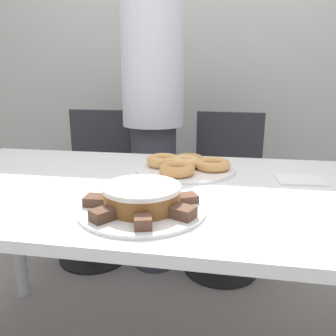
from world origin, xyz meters
TOP-DOWN VIEW (x-y plane):
  - wall_back at (0.00, 1.52)m, footprint 8.00×0.05m
  - table at (0.00, 0.00)m, footprint 1.75×0.85m
  - person_standing at (-0.20, 0.78)m, footprint 0.33×0.33m
  - office_chair_left at (-0.59, 0.85)m, footprint 0.44×0.44m
  - office_chair_right at (0.21, 0.85)m, footprint 0.48×0.48m
  - plate_cake at (-0.01, -0.22)m, footprint 0.33×0.33m
  - plate_donuts at (0.05, 0.19)m, footprint 0.37×0.37m
  - frosted_cake at (-0.01, -0.22)m, footprint 0.20×0.20m
  - lamington_0 at (0.10, -0.16)m, footprint 0.07×0.07m
  - lamington_1 at (0.01, -0.10)m, footprint 0.05×0.05m
  - lamington_2 at (-0.09, -0.13)m, footprint 0.07×0.07m
  - lamington_3 at (-0.13, -0.22)m, footprint 0.06×0.05m
  - lamington_4 at (-0.08, -0.31)m, footprint 0.06×0.06m
  - lamington_5 at (0.02, -0.33)m, footprint 0.05×0.05m
  - lamington_6 at (0.10, -0.27)m, footprint 0.07×0.06m
  - donut_0 at (0.05, 0.19)m, footprint 0.11×0.11m
  - donut_1 at (0.06, 0.25)m, footprint 0.11×0.11m
  - donut_2 at (-0.03, 0.20)m, footprint 0.13×0.13m
  - donut_3 at (0.04, 0.09)m, footprint 0.12×0.12m
  - donut_4 at (0.15, 0.18)m, footprint 0.13×0.13m
  - napkin at (0.45, 0.12)m, footprint 0.16×0.13m

SIDE VIEW (x-z plane):
  - office_chair_left at x=-0.59m, z-range -0.02..0.89m
  - office_chair_right at x=0.21m, z-range -0.02..0.89m
  - table at x=0.00m, z-range 0.30..1.07m
  - napkin at x=0.45m, z-range 0.77..0.78m
  - plate_cake at x=-0.01m, z-range 0.77..0.78m
  - plate_donuts at x=0.05m, z-range 0.77..0.78m
  - lamington_0 at x=0.10m, z-range 0.78..0.80m
  - lamington_1 at x=0.01m, z-range 0.78..0.80m
  - lamington_3 at x=-0.13m, z-range 0.78..0.80m
  - lamington_5 at x=0.02m, z-range 0.78..0.81m
  - lamington_6 at x=0.10m, z-range 0.78..0.81m
  - lamington_4 at x=-0.08m, z-range 0.78..0.81m
  - lamington_2 at x=-0.09m, z-range 0.78..0.81m
  - donut_1 at x=0.06m, z-range 0.78..0.81m
  - donut_4 at x=0.15m, z-range 0.78..0.81m
  - donut_3 at x=0.04m, z-range 0.78..0.82m
  - donut_0 at x=0.05m, z-range 0.78..0.82m
  - donut_2 at x=-0.03m, z-range 0.78..0.82m
  - frosted_cake at x=-0.01m, z-range 0.78..0.84m
  - person_standing at x=-0.20m, z-range 0.05..1.78m
  - wall_back at x=0.00m, z-range 0.00..2.60m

